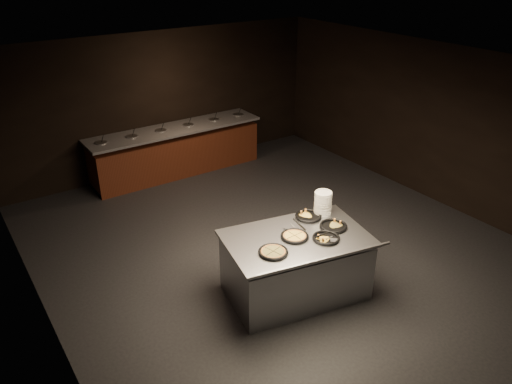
# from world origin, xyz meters

# --- Properties ---
(room) EXTENTS (7.02, 8.02, 2.92)m
(room) POSITION_xyz_m (0.00, 0.00, 1.45)
(room) COLOR black
(room) RESTS_ON ground
(salad_bar) EXTENTS (3.70, 0.83, 1.18)m
(salad_bar) POSITION_xyz_m (0.00, 3.56, 0.44)
(salad_bar) COLOR #532113
(salad_bar) RESTS_ON ground
(serving_counter) EXTENTS (2.11, 1.59, 0.91)m
(serving_counter) POSITION_xyz_m (-0.49, -1.09, 0.44)
(serving_counter) COLOR #ACAEB3
(serving_counter) RESTS_ON ground
(plate_stack) EXTENTS (0.25, 0.25, 0.33)m
(plate_stack) POSITION_xyz_m (0.23, -0.77, 1.08)
(plate_stack) COLOR white
(plate_stack) RESTS_ON serving_counter
(pan_veggie_whole) EXTENTS (0.38, 0.38, 0.04)m
(pan_veggie_whole) POSITION_xyz_m (-0.98, -1.23, 0.93)
(pan_veggie_whole) COLOR black
(pan_veggie_whole) RESTS_ON serving_counter
(pan_cheese_whole) EXTENTS (0.38, 0.38, 0.04)m
(pan_cheese_whole) POSITION_xyz_m (-0.52, -1.08, 0.93)
(pan_cheese_whole) COLOR black
(pan_cheese_whole) RESTS_ON serving_counter
(pan_cheese_slices_a) EXTENTS (0.38, 0.38, 0.04)m
(pan_cheese_slices_a) POSITION_xyz_m (-0.02, -0.76, 0.93)
(pan_cheese_slices_a) COLOR black
(pan_cheese_slices_a) RESTS_ON serving_counter
(pan_cheese_slices_b) EXTENTS (0.37, 0.37, 0.04)m
(pan_cheese_slices_b) POSITION_xyz_m (-0.20, -1.35, 0.93)
(pan_cheese_slices_b) COLOR black
(pan_cheese_slices_b) RESTS_ON serving_counter
(pan_veggie_slices) EXTENTS (0.38, 0.38, 0.04)m
(pan_veggie_slices) POSITION_xyz_m (0.09, -1.17, 0.93)
(pan_veggie_slices) COLOR black
(pan_veggie_slices) RESTS_ON serving_counter
(server_left) EXTENTS (0.21, 0.32, 0.17)m
(server_left) POSITION_xyz_m (-0.39, -0.95, 0.99)
(server_left) COLOR #ACAEB3
(server_left) RESTS_ON serving_counter
(server_right) EXTENTS (0.27, 0.24, 0.16)m
(server_right) POSITION_xyz_m (-0.24, -1.39, 0.99)
(server_right) COLOR #ACAEB3
(server_right) RESTS_ON serving_counter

